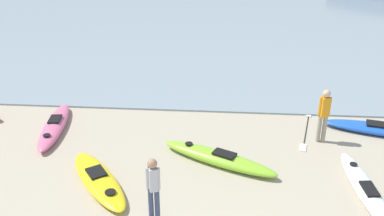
{
  "coord_description": "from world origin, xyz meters",
  "views": [
    {
      "loc": [
        0.36,
        -5.41,
        6.81
      ],
      "look_at": [
        -0.66,
        7.73,
        0.5
      ],
      "focal_mm": 42.0,
      "sensor_mm": 36.0,
      "label": 1
    }
  ],
  "objects": [
    {
      "name": "person_near_foreground",
      "position": [
        -1.15,
        2.78,
        0.93
      ],
      "size": [
        0.33,
        0.27,
        1.62
      ],
      "color": "#384260",
      "rests_on": "ground_plane"
    },
    {
      "name": "loose_paddle",
      "position": [
        3.02,
        7.42,
        0.01
      ],
      "size": [
        0.79,
        2.75,
        0.03
      ],
      "color": "black",
      "rests_on": "ground_plane"
    },
    {
      "name": "kayak_on_sand_0",
      "position": [
        -4.97,
        6.78,
        0.15
      ],
      "size": [
        0.99,
        3.23,
        0.35
      ],
      "color": "#E5668C",
      "rests_on": "ground_plane"
    },
    {
      "name": "person_near_waterline",
      "position": [
        3.32,
        6.73,
        0.98
      ],
      "size": [
        0.35,
        0.25,
        1.71
      ],
      "color": "gray",
      "rests_on": "ground_plane"
    },
    {
      "name": "kayak_on_sand_1",
      "position": [
        5.34,
        7.37,
        0.15
      ],
      "size": [
        3.64,
        1.55,
        0.34
      ],
      "color": "blue",
      "rests_on": "ground_plane"
    },
    {
      "name": "kayak_on_sand_7",
      "position": [
        -2.8,
        4.02,
        0.13
      ],
      "size": [
        2.39,
        2.93,
        0.31
      ],
      "color": "yellow",
      "rests_on": "ground_plane"
    },
    {
      "name": "kayak_on_sand_5",
      "position": [
        3.99,
        4.14,
        0.12
      ],
      "size": [
        0.91,
        3.52,
        0.29
      ],
      "color": "white",
      "rests_on": "ground_plane"
    },
    {
      "name": "kayak_on_sand_2",
      "position": [
        0.27,
        5.25,
        0.18
      ],
      "size": [
        3.41,
        2.08,
        0.4
      ],
      "color": "#8CCC2D",
      "rests_on": "ground_plane"
    }
  ]
}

